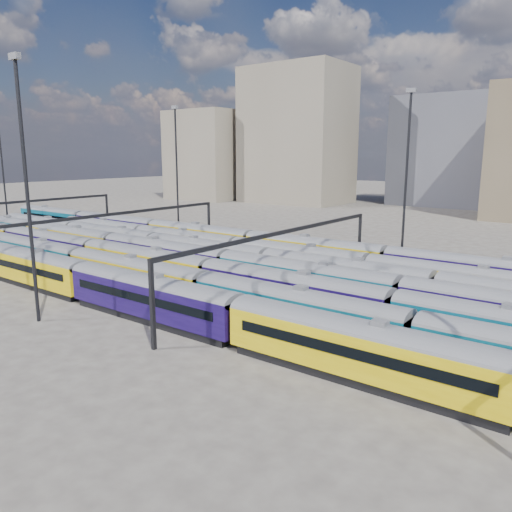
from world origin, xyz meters
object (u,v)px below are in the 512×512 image
Objects in this scene: rake_0 at (84,276)px; mast_2 at (26,182)px; rake_2 at (146,261)px; rake_1 at (294,306)px.

mast_2 is at bearing -71.98° from rake_0.
rake_0 reaches higher than rake_2.
rake_2 is at bearing 96.23° from rake_0.
rake_2 is 20.56m from mast_2.
rake_2 is at bearing 101.21° from mast_2.
mast_2 is (2.28, -7.00, 11.03)m from rake_0.
mast_2 is at bearing -78.79° from rake_2.
rake_2 reaches higher than rake_1.
rake_0 is 0.87× the size of rake_1.
mast_2 reaches higher than rake_0.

